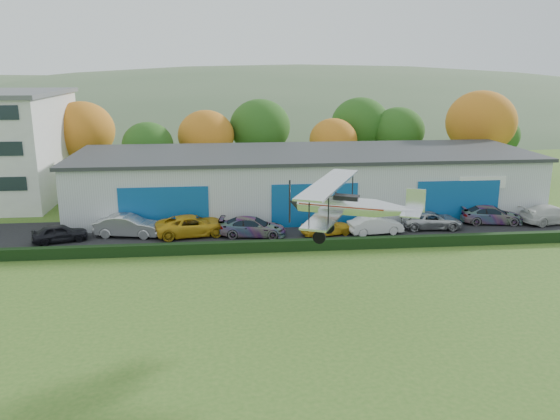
{
  "coord_description": "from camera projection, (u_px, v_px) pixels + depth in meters",
  "views": [
    {
      "loc": [
        -2.38,
        -21.88,
        12.97
      ],
      "look_at": [
        0.92,
        9.85,
        4.68
      ],
      "focal_mm": 36.38,
      "sensor_mm": 36.0,
      "label": 1
    }
  ],
  "objects": [
    {
      "name": "car_0",
      "position": [
        60.0,
        233.0,
        42.09
      ],
      "size": [
        4.25,
        2.7,
        1.35
      ],
      "primitive_type": "imported",
      "rotation": [
        0.0,
        0.0,
        1.87
      ],
      "color": "black",
      "rests_on": "apron"
    },
    {
      "name": "car_5",
      "position": [
        375.0,
        225.0,
        44.04
      ],
      "size": [
        4.44,
        2.09,
        1.41
      ],
      "primitive_type": "imported",
      "rotation": [
        0.0,
        0.0,
        1.72
      ],
      "color": "silver",
      "rests_on": "apron"
    },
    {
      "name": "ground",
      "position": [
        282.0,
        372.0,
        24.57
      ],
      "size": [
        300.0,
        300.0,
        0.0
      ],
      "primitive_type": "plane",
      "color": "#37611E",
      "rests_on": "ground"
    },
    {
      "name": "car_2",
      "position": [
        193.0,
        226.0,
        43.61
      ],
      "size": [
        6.04,
        3.58,
        1.57
      ],
      "primitive_type": "imported",
      "rotation": [
        0.0,
        0.0,
        1.75
      ],
      "color": "gold",
      "rests_on": "apron"
    },
    {
      "name": "car_3",
      "position": [
        253.0,
        227.0,
        43.48
      ],
      "size": [
        5.31,
        2.74,
        1.47
      ],
      "primitive_type": "imported",
      "rotation": [
        0.0,
        0.0,
        1.43
      ],
      "color": "gray",
      "rests_on": "apron"
    },
    {
      "name": "biplane",
      "position": [
        348.0,
        204.0,
        28.55
      ],
      "size": [
        7.09,
        7.68,
        2.96
      ],
      "rotation": [
        0.0,
        0.0,
        -0.44
      ],
      "color": "silver"
    },
    {
      "name": "car_7",
      "position": [
        491.0,
        215.0,
        46.96
      ],
      "size": [
        5.29,
        2.73,
        1.47
      ],
      "primitive_type": "imported",
      "rotation": [
        0.0,
        0.0,
        1.43
      ],
      "color": "gray",
      "rests_on": "apron"
    },
    {
      "name": "car_8",
      "position": [
        551.0,
        214.0,
        46.95
      ],
      "size": [
        5.52,
        2.96,
        1.52
      ],
      "primitive_type": "imported",
      "rotation": [
        0.0,
        0.0,
        1.73
      ],
      "color": "silver",
      "rests_on": "apron"
    },
    {
      "name": "apron",
      "position": [
        291.0,
        231.0,
        45.08
      ],
      "size": [
        48.0,
        9.0,
        0.05
      ],
      "primitive_type": "cube",
      "color": "black",
      "rests_on": "ground"
    },
    {
      "name": "hedge",
      "position": [
        300.0,
        245.0,
        40.36
      ],
      "size": [
        46.0,
        0.6,
        0.8
      ],
      "primitive_type": "cube",
      "color": "black",
      "rests_on": "ground"
    },
    {
      "name": "car_1",
      "position": [
        128.0,
        226.0,
        43.41
      ],
      "size": [
        5.31,
        2.69,
        1.67
      ],
      "primitive_type": "imported",
      "rotation": [
        0.0,
        0.0,
        1.38
      ],
      "color": "silver",
      "rests_on": "apron"
    },
    {
      "name": "tree_belt",
      "position": [
        250.0,
        132.0,
        62.35
      ],
      "size": [
        75.7,
        13.22,
        10.12
      ],
      "color": "#3D2614",
      "rests_on": "ground"
    },
    {
      "name": "distant_hills",
      "position": [
        215.0,
        157.0,
        162.18
      ],
      "size": [
        430.0,
        196.0,
        56.0
      ],
      "color": "#4C6642",
      "rests_on": "ground"
    },
    {
      "name": "car_6",
      "position": [
        432.0,
        220.0,
        45.54
      ],
      "size": [
        4.94,
        2.53,
        1.34
      ],
      "primitive_type": "imported",
      "rotation": [
        0.0,
        0.0,
        1.51
      ],
      "color": "silver",
      "rests_on": "apron"
    },
    {
      "name": "car_4",
      "position": [
        327.0,
        227.0,
        43.76
      ],
      "size": [
        4.25,
        2.55,
        1.35
      ],
      "primitive_type": "imported",
      "rotation": [
        0.0,
        0.0,
        1.83
      ],
      "color": "gold",
      "rests_on": "apron"
    },
    {
      "name": "hangar",
      "position": [
        304.0,
        180.0,
        51.33
      ],
      "size": [
        40.6,
        12.6,
        5.3
      ],
      "color": "#B2B7BC",
      "rests_on": "ground"
    }
  ]
}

